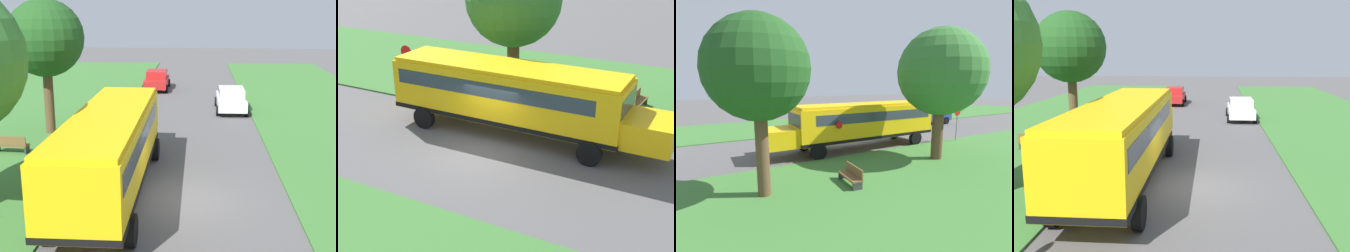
{
  "view_description": "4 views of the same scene",
  "coord_description": "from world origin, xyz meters",
  "views": [
    {
      "loc": [
        0.61,
        -15.81,
        6.88
      ],
      "look_at": [
        -0.7,
        4.28,
        1.61
      ],
      "focal_mm": 50.0,
      "sensor_mm": 36.0,
      "label": 1
    },
    {
      "loc": [
        14.6,
        8.9,
        8.8
      ],
      "look_at": [
        0.05,
        1.38,
        1.59
      ],
      "focal_mm": 50.0,
      "sensor_mm": 36.0,
      "label": 2
    },
    {
      "loc": [
        -17.81,
        10.5,
        4.67
      ],
      "look_at": [
        -1.95,
        1.56,
        1.58
      ],
      "focal_mm": 28.0,
      "sensor_mm": 36.0,
      "label": 3
    },
    {
      "loc": [
        0.77,
        -13.84,
        5.06
      ],
      "look_at": [
        -0.46,
        1.7,
        2.0
      ],
      "focal_mm": 42.0,
      "sensor_mm": 36.0,
      "label": 4
    }
  ],
  "objects": [
    {
      "name": "ground_plane",
      "position": [
        0.0,
        0.0,
        0.0
      ],
      "size": [
        120.0,
        120.0,
        0.0
      ],
      "primitive_type": "plane",
      "color": "#565454"
    },
    {
      "name": "grass_verge",
      "position": [
        -10.0,
        0.0,
        0.04
      ],
      "size": [
        12.0,
        80.0,
        0.08
      ],
      "primitive_type": "cube",
      "color": "#3D7533",
      "rests_on": "ground"
    },
    {
      "name": "school_bus",
      "position": [
        -2.52,
        0.43,
        1.92
      ],
      "size": [
        2.84,
        12.42,
        3.16
      ],
      "color": "yellow",
      "rests_on": "ground"
    },
    {
      "name": "stop_sign",
      "position": [
        -4.6,
        -7.03,
        1.74
      ],
      "size": [
        0.08,
        0.68,
        2.74
      ],
      "color": "gray",
      "rests_on": "ground"
    },
    {
      "name": "park_bench",
      "position": [
        -8.11,
        4.66,
        0.47
      ],
      "size": [
        1.63,
        0.62,
        0.92
      ],
      "color": "brown",
      "rests_on": "ground"
    }
  ]
}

